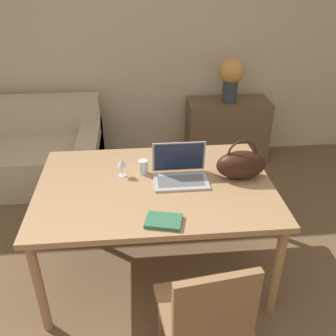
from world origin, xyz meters
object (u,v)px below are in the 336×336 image
Objects in this scene: chair at (206,314)px; wine_glass at (122,164)px; handbag at (241,164)px; laptop at (180,170)px; flower_vase at (231,75)px; couch at (14,156)px; drinking_glass at (143,167)px.

wine_glass is at bearing 105.45° from chair.
chair is 6.35× the size of wine_glass.
laptop is at bearing 175.77° from handbag.
laptop is 0.78× the size of flower_vase.
handbag is (0.82, -0.09, 0.00)m from wine_glass.
couch is at bearing 144.98° from handbag.
drinking_glass is (-0.25, 0.08, -0.01)m from laptop.
flower_vase is (0.31, 1.62, 0.15)m from handbag.
wine_glass reaches higher than couch.
handbag is 1.65m from flower_vase.
drinking_glass is 0.30× the size of handbag.
wine_glass reaches higher than drinking_glass.
chair reaches higher than drinking_glass.
couch is 13.10× the size of wine_glass.
wine_glass is 0.40× the size of handbag.
chair is 8.51× the size of drinking_glass.
handbag reaches higher than wine_glass.
couch is 2.42m from flower_vase.
couch is 2.15m from laptop.
drinking_glass is at bearing 97.60° from chair.
drinking_glass is 0.68m from handbag.
wine_glass is (-0.40, 0.06, 0.03)m from laptop.
flower_vase reaches higher than laptop.
handbag is 0.72× the size of flower_vase.
laptop is at bearing -8.98° from wine_glass.
handbag is (1.99, -1.40, 0.57)m from couch.
wine_glass is (-0.15, -0.02, 0.05)m from drinking_glass.
handbag reaches higher than laptop.
chair is 1.05m from handbag.
couch is 17.56× the size of drinking_glass.
laptop is 0.27m from drinking_glass.
wine_glass is at bearing -47.95° from couch.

